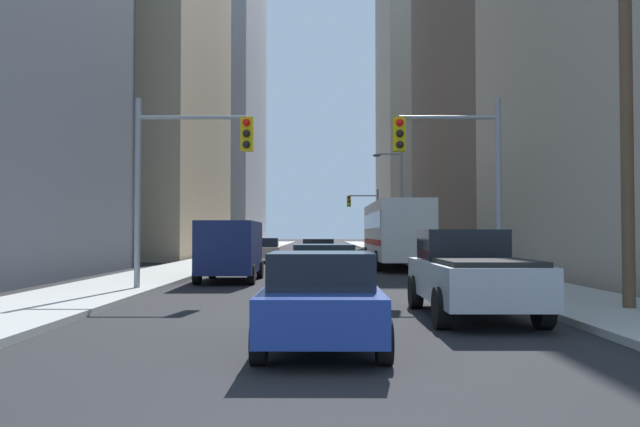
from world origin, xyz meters
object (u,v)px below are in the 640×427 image
Objects in this scene: pickup_truck_silver at (472,274)px; sedan_blue at (323,299)px; city_bus at (397,231)px; cargo_van_navy at (232,247)px; sedan_maroon at (320,253)px; sedan_green at (325,272)px; traffic_signal_near_right at (455,162)px; traffic_signal_far_right at (366,210)px; sedan_beige at (267,250)px; traffic_signal_near_left at (189,161)px.

sedan_blue is at bearing -129.34° from pickup_truck_silver.
city_bus is at bearing 88.03° from pickup_truck_silver.
sedan_maroon is (3.32, 9.80, -0.52)m from cargo_van_navy.
city_bus is at bearing 77.20° from sedan_green.
traffic_signal_near_right reaches higher than pickup_truck_silver.
traffic_signal_near_right is at bearing 31.68° from sedan_green.
cargo_van_navy is 0.87× the size of traffic_signal_far_right.
cargo_van_navy reaches higher than sedan_maroon.
sedan_beige is at bearing 98.35° from sedan_green.
sedan_blue is at bearing -99.16° from city_bus.
cargo_van_navy is 1.23× the size of sedan_beige.
city_bus is at bearing 1.64° from sedan_maroon.
pickup_truck_silver reaches higher than sedan_maroon.
traffic_signal_far_right is (7.66, 21.46, 3.23)m from sedan_beige.
pickup_truck_silver reaches higher than sedan_beige.
pickup_truck_silver is 20.71m from sedan_maroon.
city_bus reaches higher than sedan_maroon.
traffic_signal_near_left is at bearing -91.78° from sedan_beige.
sedan_maroon is at bearing 99.23° from pickup_truck_silver.
traffic_signal_near_right is (8.19, -0.00, -0.01)m from traffic_signal_near_left.
traffic_signal_far_right is at bearing 81.36° from sedan_maroon.
sedan_blue is at bearing -89.83° from sedan_maroon.
sedan_beige is at bearing 109.39° from traffic_signal_near_right.
sedan_green is at bearing 132.65° from pickup_truck_silver.
traffic_signal_far_right reaches higher than sedan_blue.
traffic_signal_near_left is at bearing -105.51° from sedan_maroon.
sedan_beige is (-3.43, 31.26, 0.00)m from sedan_blue.
pickup_truck_silver is at bearing -91.16° from traffic_signal_far_right.
sedan_blue is (3.40, -14.60, -0.52)m from cargo_van_navy.
cargo_van_navy is 9.25m from traffic_signal_near_right.
city_bus is 2.73× the size of sedan_blue.
sedan_maroon is (-0.14, 16.99, 0.00)m from sedan_green.
traffic_signal_near_right is 1.00× the size of traffic_signal_far_right.
traffic_signal_near_left is (-0.66, -21.37, 3.26)m from sedan_beige.
city_bus is at bearing 53.45° from cargo_van_navy.
cargo_van_navy is at bearing -101.31° from traffic_signal_far_right.
sedan_blue is 11.19m from traffic_signal_near_right.
city_bus is 2.71× the size of sedan_green.
sedan_blue is at bearing -67.49° from traffic_signal_near_left.
city_bus is at bearing -90.56° from traffic_signal_far_right.
traffic_signal_near_right reaches higher than sedan_green.
traffic_signal_far_right is at bearing 85.41° from sedan_blue.
traffic_signal_near_left is at bearing 149.23° from sedan_green.
cargo_van_navy is 0.87× the size of traffic_signal_near_right.
city_bus reaches higher than sedan_beige.
sedan_green is 45.61m from traffic_signal_far_right.
sedan_maroon is at bearing 90.48° from sedan_green.
sedan_green is at bearing -89.52° from sedan_maroon.
sedan_green is at bearing -102.80° from city_bus.
city_bus reaches higher than sedan_green.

